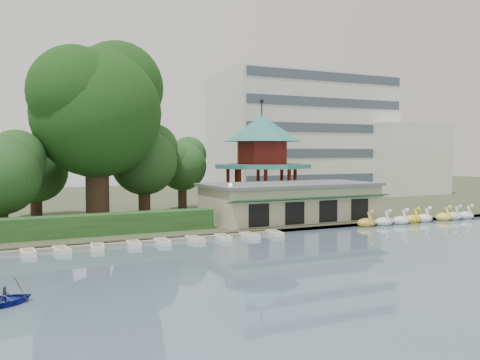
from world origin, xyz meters
TOP-DOWN VIEW (x-y plane):
  - ground_plane at (0.00, 0.00)m, footprint 220.00×220.00m
  - shore at (0.00, 52.00)m, footprint 220.00×70.00m
  - embankment at (0.00, 17.30)m, footprint 220.00×0.60m
  - dock at (-12.00, 17.20)m, footprint 34.00×1.60m
  - boathouse at (10.00, 21.97)m, footprint 18.60×9.39m
  - pavilion at (12.00, 32.00)m, footprint 12.40×12.40m
  - office_building at (32.67, 49.00)m, footprint 38.00×18.00m
  - hedge at (-15.00, 20.50)m, footprint 30.00×2.00m
  - lamp_post at (1.50, 19.00)m, footprint 0.36×0.36m
  - big_tree at (-8.82, 28.21)m, footprint 14.15×13.18m
  - small_trees at (-12.07, 31.42)m, footprint 39.20×17.28m
  - swan_boats at (23.07, 16.51)m, footprint 16.37×2.01m
  - moored_rowboats at (-11.34, 15.80)m, footprint 32.73×2.74m

SIDE VIEW (x-z plane):
  - ground_plane at x=0.00m, z-range 0.00..0.00m
  - dock at x=-12.00m, z-range 0.00..0.24m
  - embankment at x=0.00m, z-range 0.00..0.30m
  - moored_rowboats at x=-11.34m, z-range 0.00..0.36m
  - shore at x=0.00m, z-range 0.00..0.40m
  - swan_boats at x=23.07m, z-range -0.56..1.35m
  - hedge at x=-15.00m, z-range 0.40..2.20m
  - boathouse at x=10.00m, z-range 0.42..4.32m
  - lamp_post at x=1.50m, z-range 1.20..5.48m
  - small_trees at x=-12.07m, z-range 0.98..11.40m
  - pavilion at x=12.00m, z-range 0.73..14.23m
  - office_building at x=32.67m, z-range -0.27..19.73m
  - big_tree at x=-8.82m, z-range 3.03..21.78m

